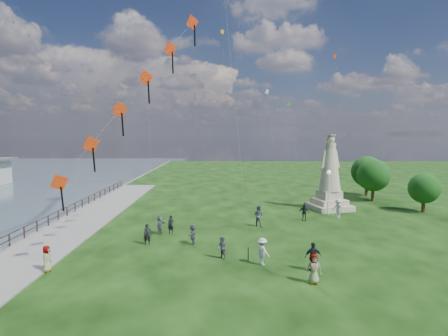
{
  "coord_description": "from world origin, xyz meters",
  "views": [
    {
      "loc": [
        -1.22,
        -20.14,
        8.07
      ],
      "look_at": [
        -1.0,
        8.0,
        5.5
      ],
      "focal_mm": 30.0,
      "sensor_mm": 36.0,
      "label": 1
    }
  ],
  "objects_px": {
    "person_1": "(222,248)",
    "person_11": "(193,234)",
    "lamppost": "(329,183)",
    "person_3": "(313,257)",
    "person_6": "(171,225)",
    "person_5": "(160,225)",
    "person_9": "(304,212)",
    "person_0": "(147,234)",
    "person_8": "(338,208)",
    "statue": "(330,181)",
    "person_2": "(262,251)",
    "person_10": "(47,259)",
    "person_7": "(258,216)",
    "person_4": "(314,269)"
  },
  "relations": [
    {
      "from": "lamppost",
      "to": "person_3",
      "type": "xyz_separation_m",
      "value": [
        -5.29,
        -15.44,
        -2.37
      ]
    },
    {
      "from": "person_4",
      "to": "person_6",
      "type": "height_order",
      "value": "person_4"
    },
    {
      "from": "person_4",
      "to": "person_10",
      "type": "bearing_deg",
      "value": 176.09
    },
    {
      "from": "person_3",
      "to": "person_6",
      "type": "relative_size",
      "value": 1.15
    },
    {
      "from": "person_0",
      "to": "person_8",
      "type": "distance_m",
      "value": 18.7
    },
    {
      "from": "person_5",
      "to": "person_10",
      "type": "height_order",
      "value": "person_10"
    },
    {
      "from": "person_3",
      "to": "person_11",
      "type": "relative_size",
      "value": 1.14
    },
    {
      "from": "person_0",
      "to": "person_9",
      "type": "bearing_deg",
      "value": 12.23
    },
    {
      "from": "lamppost",
      "to": "person_10",
      "type": "distance_m",
      "value": 26.15
    },
    {
      "from": "lamppost",
      "to": "person_6",
      "type": "height_order",
      "value": "lamppost"
    },
    {
      "from": "lamppost",
      "to": "person_2",
      "type": "xyz_separation_m",
      "value": [
        -8.18,
        -14.36,
        -2.39
      ]
    },
    {
      "from": "person_1",
      "to": "person_3",
      "type": "xyz_separation_m",
      "value": [
        5.36,
        -2.14,
        0.12
      ]
    },
    {
      "from": "person_6",
      "to": "lamppost",
      "type": "bearing_deg",
      "value": 43.03
    },
    {
      "from": "lamppost",
      "to": "person_1",
      "type": "bearing_deg",
      "value": -128.68
    },
    {
      "from": "person_7",
      "to": "person_11",
      "type": "relative_size",
      "value": 1.23
    },
    {
      "from": "person_10",
      "to": "person_11",
      "type": "relative_size",
      "value": 1.04
    },
    {
      "from": "lamppost",
      "to": "person_5",
      "type": "xyz_separation_m",
      "value": [
        -15.65,
        -7.14,
        -2.48
      ]
    },
    {
      "from": "person_10",
      "to": "person_0",
      "type": "bearing_deg",
      "value": -43.32
    },
    {
      "from": "person_5",
      "to": "person_2",
      "type": "bearing_deg",
      "value": -117.52
    },
    {
      "from": "lamppost",
      "to": "person_11",
      "type": "relative_size",
      "value": 2.95
    },
    {
      "from": "person_5",
      "to": "person_9",
      "type": "distance_m",
      "value": 13.51
    },
    {
      "from": "lamppost",
      "to": "person_5",
      "type": "distance_m",
      "value": 17.38
    },
    {
      "from": "statue",
      "to": "person_6",
      "type": "xyz_separation_m",
      "value": [
        -15.65,
        -9.7,
        -2.28
      ]
    },
    {
      "from": "person_0",
      "to": "person_8",
      "type": "height_order",
      "value": "person_8"
    },
    {
      "from": "person_0",
      "to": "person_2",
      "type": "xyz_separation_m",
      "value": [
        7.92,
        -4.27,
        0.07
      ]
    },
    {
      "from": "statue",
      "to": "person_9",
      "type": "relative_size",
      "value": 5.16
    },
    {
      "from": "person_1",
      "to": "person_11",
      "type": "height_order",
      "value": "person_11"
    },
    {
      "from": "person_4",
      "to": "person_3",
      "type": "bearing_deg",
      "value": 80.22
    },
    {
      "from": "person_7",
      "to": "person_6",
      "type": "bearing_deg",
      "value": 49.76
    },
    {
      "from": "person_2",
      "to": "person_1",
      "type": "bearing_deg",
      "value": 22.55
    },
    {
      "from": "person_6",
      "to": "person_8",
      "type": "relative_size",
      "value": 0.8
    },
    {
      "from": "statue",
      "to": "person_1",
      "type": "height_order",
      "value": "statue"
    },
    {
      "from": "person_1",
      "to": "person_10",
      "type": "xyz_separation_m",
      "value": [
        -10.28,
        -2.18,
        0.04
      ]
    },
    {
      "from": "person_9",
      "to": "person_10",
      "type": "relative_size",
      "value": 0.98
    },
    {
      "from": "person_2",
      "to": "person_9",
      "type": "height_order",
      "value": "person_2"
    },
    {
      "from": "person_1",
      "to": "person_2",
      "type": "bearing_deg",
      "value": 29.01
    },
    {
      "from": "person_2",
      "to": "person_4",
      "type": "xyz_separation_m",
      "value": [
        2.46,
        -2.95,
        -0.03
      ]
    },
    {
      "from": "lamppost",
      "to": "person_1",
      "type": "relative_size",
      "value": 3.01
    },
    {
      "from": "person_5",
      "to": "lamppost",
      "type": "bearing_deg",
      "value": -49.0
    },
    {
      "from": "person_3",
      "to": "person_6",
      "type": "height_order",
      "value": "person_3"
    },
    {
      "from": "person_4",
      "to": "person_9",
      "type": "height_order",
      "value": "person_4"
    },
    {
      "from": "person_8",
      "to": "statue",
      "type": "bearing_deg",
      "value": 123.42
    },
    {
      "from": "lamppost",
      "to": "person_11",
      "type": "bearing_deg",
      "value": -141.77
    },
    {
      "from": "lamppost",
      "to": "person_7",
      "type": "bearing_deg",
      "value": -148.25
    },
    {
      "from": "statue",
      "to": "person_8",
      "type": "xyz_separation_m",
      "value": [
        -0.33,
        -4.16,
        -2.09
      ]
    },
    {
      "from": "person_2",
      "to": "person_7",
      "type": "height_order",
      "value": "person_7"
    },
    {
      "from": "lamppost",
      "to": "person_1",
      "type": "xyz_separation_m",
      "value": [
        -10.65,
        -13.3,
        -2.49
      ]
    },
    {
      "from": "person_1",
      "to": "person_8",
      "type": "relative_size",
      "value": 0.79
    },
    {
      "from": "person_2",
      "to": "person_8",
      "type": "distance_m",
      "value": 15.5
    },
    {
      "from": "person_8",
      "to": "person_11",
      "type": "relative_size",
      "value": 1.23
    }
  ]
}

